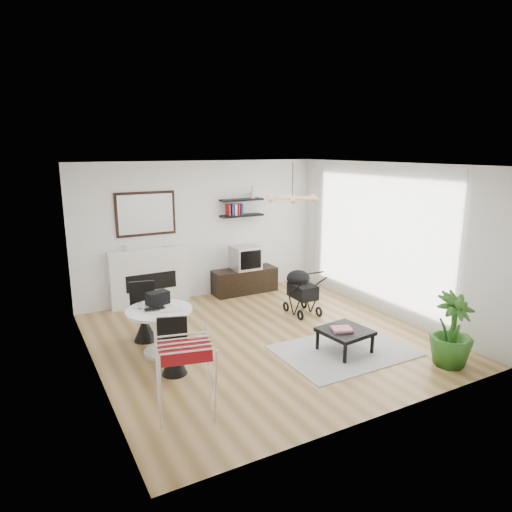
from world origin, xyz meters
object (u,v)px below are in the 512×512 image
tv_console (245,281)px  drying_rack (186,379)px  stroller (301,293)px  potted_plant (452,330)px  dining_table (160,325)px  coffee_table (345,332)px  fireplace (150,270)px  crt_tv (246,258)px

tv_console → drying_rack: bearing=-125.0°
drying_rack → stroller: bearing=49.3°
potted_plant → tv_console: bearing=103.1°
dining_table → drying_rack: (-0.24, -1.74, 0.03)m
dining_table → stroller: size_ratio=1.09×
drying_rack → stroller: 3.72m
coffee_table → potted_plant: bearing=-45.4°
fireplace → stroller: fireplace is taller
stroller → potted_plant: (0.65, -2.70, 0.14)m
dining_table → coffee_table: (2.40, -1.21, -0.15)m
stroller → coffee_table: 1.72m
stroller → coffee_table: size_ratio=1.20×
fireplace → stroller: (2.28, -1.74, -0.31)m
fireplace → drying_rack: fireplace is taller
crt_tv → drying_rack: (-2.67, -3.77, -0.25)m
tv_console → stroller: 1.61m
tv_console → potted_plant: potted_plant is taller
stroller → potted_plant: size_ratio=0.85×
fireplace → potted_plant: fireplace is taller
fireplace → tv_console: fireplace is taller
dining_table → potted_plant: 4.07m
dining_table → coffee_table: dining_table is taller
tv_console → crt_tv: crt_tv is taller
coffee_table → potted_plant: potted_plant is taller
fireplace → stroller: 2.88m
fireplace → stroller: size_ratio=2.48×
dining_table → potted_plant: size_ratio=0.92×
tv_console → dining_table: dining_table is taller
drying_rack → dining_table: bearing=95.2°
drying_rack → fireplace: bearing=92.6°
crt_tv → stroller: size_ratio=0.63×
drying_rack → potted_plant: size_ratio=0.91×
drying_rack → coffee_table: drying_rack is taller
fireplace → crt_tv: (1.95, -0.17, 0.06)m
crt_tv → coffee_table: bearing=-90.6°
stroller → tv_console: bearing=104.4°
tv_console → stroller: stroller is taller
dining_table → drying_rack: drying_rack is taller
fireplace → tv_console: (1.93, -0.17, -0.43)m
crt_tv → dining_table: crt_tv is taller
tv_console → drying_rack: 4.62m
drying_rack → tv_console: bearing=67.9°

